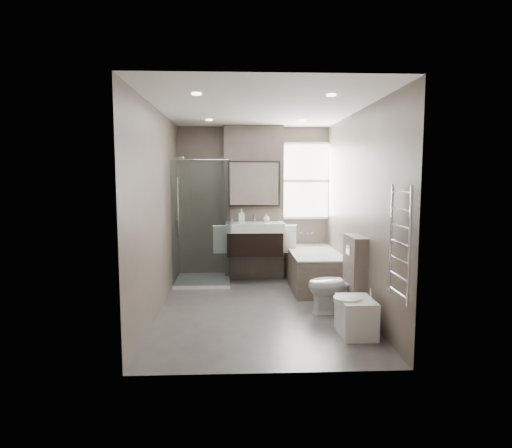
{
  "coord_description": "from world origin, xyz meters",
  "views": [
    {
      "loc": [
        -0.29,
        -5.53,
        1.74
      ],
      "look_at": [
        -0.04,
        0.15,
        1.12
      ],
      "focal_mm": 30.0,
      "sensor_mm": 36.0,
      "label": 1
    }
  ],
  "objects": [
    {
      "name": "room",
      "position": [
        0.0,
        0.0,
        1.3
      ],
      "size": [
        2.7,
        3.9,
        2.7
      ],
      "color": "#4F4C49",
      "rests_on": "ground"
    },
    {
      "name": "shower_enclosure",
      "position": [
        -0.75,
        1.35,
        0.49
      ],
      "size": [
        0.9,
        0.9,
        2.0
      ],
      "color": "white",
      "rests_on": "ground"
    },
    {
      "name": "bathtub",
      "position": [
        0.92,
        1.1,
        0.32
      ],
      "size": [
        0.75,
        1.6,
        0.57
      ],
      "color": "#5F544B",
      "rests_on": "ground"
    },
    {
      "name": "window",
      "position": [
        0.9,
        1.88,
        1.68
      ],
      "size": [
        0.98,
        0.06,
        1.33
      ],
      "color": "white",
      "rests_on": "room"
    },
    {
      "name": "vanity_pier",
      "position": [
        0.0,
        1.77,
        1.3
      ],
      "size": [
        1.0,
        0.25,
        2.6
      ],
      "primitive_type": "cube",
      "color": "#5F544B",
      "rests_on": "ground"
    },
    {
      "name": "towel_left",
      "position": [
        -0.56,
        1.4,
        0.72
      ],
      "size": [
        0.24,
        0.06,
        0.44
      ],
      "primitive_type": "cube",
      "color": "silver",
      "rests_on": "vanity_pier"
    },
    {
      "name": "soap_bottle_b",
      "position": [
        0.19,
        1.51,
        1.07
      ],
      "size": [
        0.11,
        0.11,
        0.14
      ],
      "primitive_type": "imported",
      "color": "white",
      "rests_on": "vanity"
    },
    {
      "name": "vanity",
      "position": [
        0.0,
        1.43,
        0.74
      ],
      "size": [
        0.95,
        0.47,
        0.66
      ],
      "color": "black",
      "rests_on": "vanity_pier"
    },
    {
      "name": "towel_right",
      "position": [
        0.56,
        1.4,
        0.72
      ],
      "size": [
        0.24,
        0.06,
        0.44
      ],
      "primitive_type": "cube",
      "color": "silver",
      "rests_on": "vanity_pier"
    },
    {
      "name": "mirror_cabinet",
      "position": [
        0.0,
        1.61,
        1.63
      ],
      "size": [
        0.86,
        0.08,
        0.76
      ],
      "color": "black",
      "rests_on": "vanity_pier"
    },
    {
      "name": "toilet",
      "position": [
        0.97,
        -0.23,
        0.36
      ],
      "size": [
        0.73,
        0.43,
        0.72
      ],
      "primitive_type": "imported",
      "rotation": [
        0.0,
        0.0,
        -1.53
      ],
      "color": "white",
      "rests_on": "ground"
    },
    {
      "name": "soap_bottle_a",
      "position": [
        -0.21,
        1.46,
        1.11
      ],
      "size": [
        0.1,
        0.1,
        0.22
      ],
      "primitive_type": "imported",
      "color": "white",
      "rests_on": "vanity"
    },
    {
      "name": "bidet",
      "position": [
        1.01,
        -1.01,
        0.22
      ],
      "size": [
        0.44,
        0.51,
        0.53
      ],
      "color": "white",
      "rests_on": "ground"
    },
    {
      "name": "cistern_box",
      "position": [
        1.21,
        -0.25,
        0.5
      ],
      "size": [
        0.19,
        0.55,
        1.0
      ],
      "color": "#5F544B",
      "rests_on": "ground"
    },
    {
      "name": "towel_radiator",
      "position": [
        1.25,
        -1.6,
        1.12
      ],
      "size": [
        0.03,
        0.49,
        1.1
      ],
      "color": "silver",
      "rests_on": "room"
    }
  ]
}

